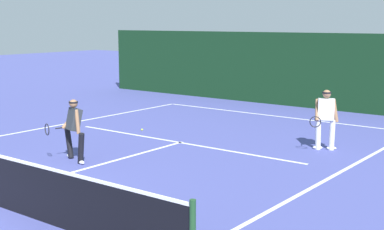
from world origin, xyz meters
name	(u,v)px	position (x,y,z in m)	size (l,w,h in m)	color
court_line_baseline_far	(275,116)	(0.00, 11.84, 0.00)	(9.70, 0.10, 0.01)	white
court_line_service	(180,142)	(0.00, 6.29, 0.00)	(7.90, 0.10, 0.01)	white
court_line_centre	(99,165)	(0.00, 3.20, 0.00)	(0.10, 6.40, 0.01)	white
player_near	(74,128)	(-0.78, 3.11, 0.84)	(1.11, 0.84, 1.54)	black
player_far	(326,117)	(3.62, 7.98, 0.89)	(0.67, 0.93, 1.62)	silver
tennis_ball	(142,130)	(-2.02, 6.90, 0.03)	(0.07, 0.07, 0.07)	#D1E033
back_fence_windscreen	(308,71)	(0.00, 14.37, 1.48)	(20.83, 0.12, 2.96)	black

